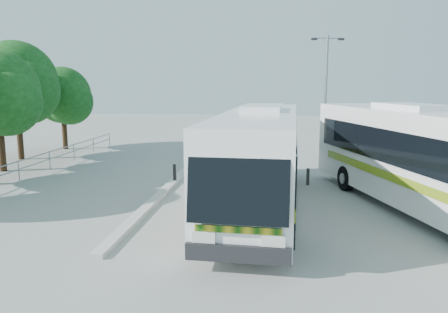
# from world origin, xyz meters

# --- Properties ---
(ground) EXTENTS (100.00, 100.00, 0.00)m
(ground) POSITION_xyz_m (0.00, 0.00, 0.00)
(ground) COLOR #989893
(ground) RESTS_ON ground
(kerb_divider) EXTENTS (0.40, 16.00, 0.15)m
(kerb_divider) POSITION_xyz_m (-2.30, 2.00, 0.07)
(kerb_divider) COLOR #B2B2AD
(kerb_divider) RESTS_ON ground
(railing) EXTENTS (0.06, 22.00, 1.00)m
(railing) POSITION_xyz_m (-10.00, 4.00, 0.74)
(railing) COLOR gray
(railing) RESTS_ON ground
(tree_far_d) EXTENTS (5.62, 5.30, 7.33)m
(tree_far_d) POSITION_xyz_m (-13.31, 8.80, 4.82)
(tree_far_d) COLOR #382314
(tree_far_d) RESTS_ON ground
(tree_far_e) EXTENTS (4.54, 4.28, 5.92)m
(tree_far_e) POSITION_xyz_m (-12.63, 13.30, 3.89)
(tree_far_e) COLOR #382314
(tree_far_e) RESTS_ON ground
(coach_main) EXTENTS (3.30, 13.26, 3.65)m
(coach_main) POSITION_xyz_m (1.91, -0.13, 2.00)
(coach_main) COLOR white
(coach_main) RESTS_ON ground
(coach_adjacent) EXTENTS (6.41, 13.67, 3.74)m
(coach_adjacent) POSITION_xyz_m (7.93, -0.47, 2.05)
(coach_adjacent) COLOR white
(coach_adjacent) RESTS_ON ground
(lamppost) EXTENTS (1.77, 0.48, 7.28)m
(lamppost) POSITION_xyz_m (5.18, 7.65, 4.02)
(lamppost) COLOR #94979C
(lamppost) RESTS_ON ground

